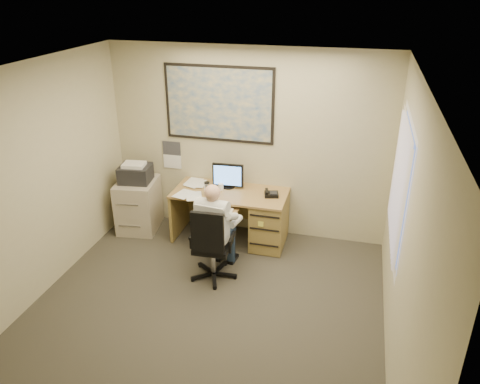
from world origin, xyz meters
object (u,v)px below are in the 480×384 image
(office_chair, at_px, (212,258))
(person, at_px, (213,232))
(desk, at_px, (253,214))
(filing_cabinet, at_px, (138,200))

(office_chair, relative_size, person, 0.81)
(desk, distance_m, filing_cabinet, 1.76)
(filing_cabinet, distance_m, person, 1.74)
(filing_cabinet, xyz_separation_m, office_chair, (1.47, -0.99, -0.16))
(desk, bearing_deg, person, -106.63)
(person, bearing_deg, desk, 80.02)
(desk, distance_m, office_chair, 1.09)
(filing_cabinet, bearing_deg, desk, -6.06)
(desk, distance_m, person, 1.02)
(desk, bearing_deg, office_chair, -105.55)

